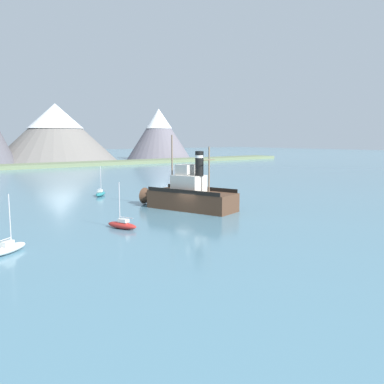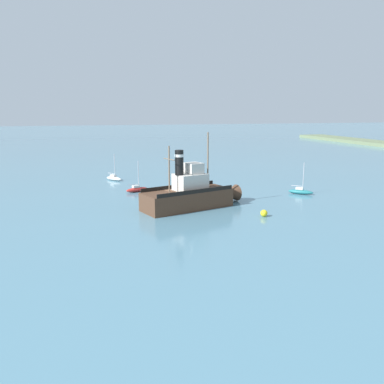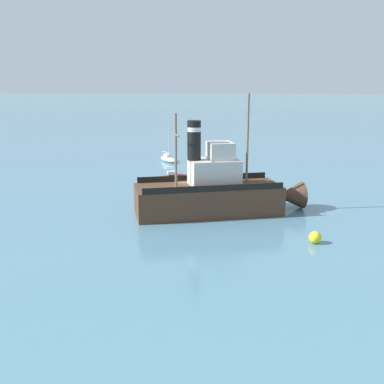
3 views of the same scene
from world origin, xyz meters
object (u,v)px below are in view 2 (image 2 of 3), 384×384
object	(u,v)px
sailboat_teal	(301,191)
sailboat_white	(114,178)
sailboat_red	(137,189)
old_tugboat	(191,194)
mooring_buoy	(264,213)

from	to	relation	value
sailboat_teal	sailboat_white	bearing A→B (deg)	-127.62
sailboat_teal	sailboat_red	distance (m)	25.65
old_tugboat	sailboat_red	size ratio (longest dim) A/B	3.01
mooring_buoy	sailboat_red	bearing A→B (deg)	-147.04
old_tugboat	mooring_buoy	xyz separation A→B (m)	(6.83, 7.32, -1.40)
old_tugboat	sailboat_teal	world-z (taller)	old_tugboat
sailboat_teal	old_tugboat	bearing A→B (deg)	-78.04
sailboat_teal	sailboat_white	size ratio (longest dim) A/B	1.00
old_tugboat	sailboat_red	xyz separation A→B (m)	(-12.72, -5.36, -1.40)
sailboat_teal	sailboat_red	xyz separation A→B (m)	(-8.75, -24.11, 0.00)
sailboat_white	mooring_buoy	bearing A→B (deg)	25.91
sailboat_white	mooring_buoy	xyz separation A→B (m)	(31.36, 15.23, 0.00)
sailboat_teal	sailboat_red	bearing A→B (deg)	-109.94
old_tugboat	sailboat_white	size ratio (longest dim) A/B	3.01
old_tugboat	mooring_buoy	world-z (taller)	old_tugboat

